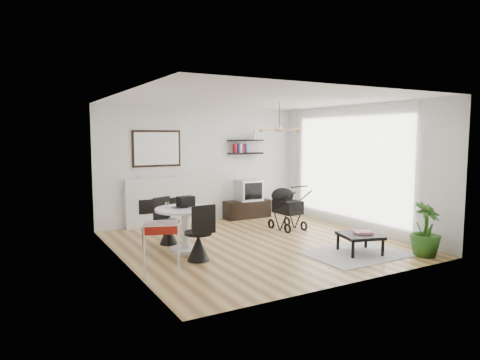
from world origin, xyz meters
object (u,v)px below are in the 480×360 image
drying_rack (161,248)px  coffee_table (360,236)px  tv_console (247,209)px  dining_table (186,223)px  potted_plant (426,230)px  fireplace (158,196)px  stroller (286,209)px  crt_tv (248,190)px

drying_rack → coffee_table: bearing=9.5°
tv_console → dining_table: size_ratio=1.10×
dining_table → potted_plant: potted_plant is taller
fireplace → potted_plant: bearing=-55.1°
dining_table → stroller: (2.62, 0.64, -0.08)m
stroller → dining_table: bearing=-169.7°
stroller → coffee_table: bearing=-94.4°
fireplace → potted_plant: (3.16, -4.53, -0.23)m
tv_console → drying_rack: 4.59m
potted_plant → tv_console: bearing=102.0°
stroller → potted_plant: 3.03m
stroller → coffee_table: size_ratio=1.26×
stroller → potted_plant: (0.81, -2.92, 0.03)m
dining_table → fireplace: bearing=83.1°
crt_tv → coffee_table: bearing=-89.2°
tv_console → stroller: stroller is taller
fireplace → dining_table: (-0.27, -2.26, -0.17)m
drying_rack → coffee_table: size_ratio=1.00×
fireplace → tv_console: bearing=-3.5°
tv_console → coffee_table: 3.73m
dining_table → stroller: 2.70m
fireplace → tv_console: fireplace is taller
tv_console → dining_table: (-2.50, -2.12, 0.29)m
fireplace → dining_table: bearing=-96.9°
tv_console → crt_tv: (0.03, -0.00, 0.48)m
dining_table → drying_rack: bearing=-127.4°
fireplace → crt_tv: fireplace is taller
fireplace → drying_rack: bearing=-108.0°
fireplace → coffee_table: size_ratio=2.70×
crt_tv → drying_rack: bearing=-136.5°
potted_plant → stroller: bearing=105.6°
drying_rack → potted_plant: bearing=2.8°
fireplace → stroller: bearing=-34.5°
crt_tv → coffee_table: 3.75m
drying_rack → stroller: size_ratio=0.79×
coffee_table → potted_plant: bearing=-37.8°
tv_console → crt_tv: bearing=-5.7°
crt_tv → dining_table: (-2.53, -2.12, -0.18)m
fireplace → stroller: size_ratio=2.15×
tv_console → stroller: 1.50m
tv_console → crt_tv: crt_tv is taller
fireplace → stroller: (2.35, -1.61, -0.25)m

